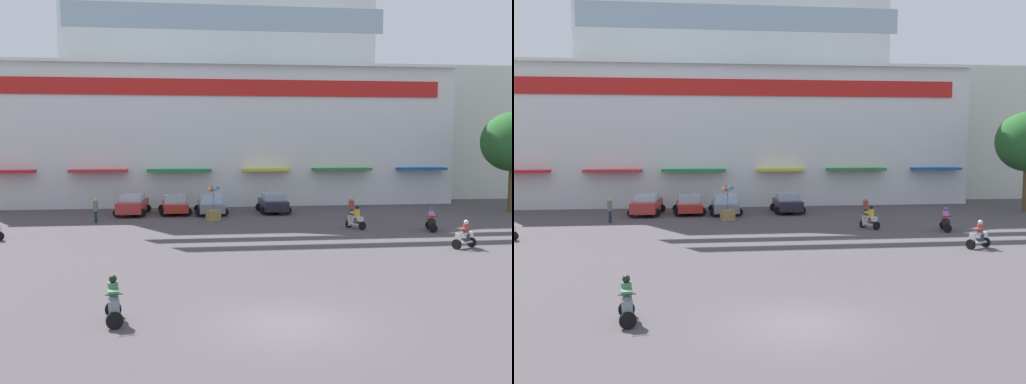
% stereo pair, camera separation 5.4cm
% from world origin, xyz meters
% --- Properties ---
extents(ground_plane, '(128.00, 128.00, 0.00)m').
position_xyz_m(ground_plane, '(0.00, 13.00, 0.00)').
color(ground_plane, '#4B4448').
extents(colonial_building, '(39.92, 17.75, 23.22)m').
position_xyz_m(colonial_building, '(0.00, 36.48, 10.19)').
color(colonial_building, silver).
rests_on(colonial_building, ground).
extents(flank_building_right, '(13.37, 8.68, 12.43)m').
position_xyz_m(flank_building_right, '(27.32, 37.66, 6.21)').
color(flank_building_right, silver).
rests_on(flank_building_right, ground).
extents(parked_car_0, '(2.61, 4.51, 1.54)m').
position_xyz_m(parked_car_0, '(-7.11, 26.21, 0.78)').
color(parked_car_0, '#B6312D').
rests_on(parked_car_0, ground).
extents(parked_car_1, '(2.60, 3.95, 1.45)m').
position_xyz_m(parked_car_1, '(-3.98, 26.16, 0.73)').
color(parked_car_1, '#A9281F').
rests_on(parked_car_1, ground).
extents(parked_car_2, '(2.51, 4.01, 1.44)m').
position_xyz_m(parked_car_2, '(-1.26, 25.69, 0.73)').
color(parked_car_2, slate).
rests_on(parked_car_2, ground).
extents(parked_car_3, '(2.46, 3.84, 1.53)m').
position_xyz_m(parked_car_3, '(3.54, 25.99, 0.77)').
color(parked_car_3, black).
rests_on(parked_car_3, ground).
extents(scooter_rider_0, '(1.41, 1.02, 1.49)m').
position_xyz_m(scooter_rider_0, '(11.31, 10.83, 0.62)').
color(scooter_rider_0, black).
rests_on(scooter_rider_0, ground).
extents(scooter_rider_2, '(0.72, 1.40, 1.49)m').
position_xyz_m(scooter_rider_2, '(-5.36, 0.85, 0.62)').
color(scooter_rider_2, black).
rests_on(scooter_rider_2, ground).
extents(scooter_rider_4, '(1.09, 1.40, 1.52)m').
position_xyz_m(scooter_rider_4, '(7.56, 17.65, 0.62)').
color(scooter_rider_4, black).
rests_on(scooter_rider_4, ground).
extents(scooter_rider_5, '(0.87, 1.54, 1.47)m').
position_xyz_m(scooter_rider_5, '(11.98, 16.36, 0.59)').
color(scooter_rider_5, black).
rests_on(scooter_rider_5, ground).
extents(pedestrian_0, '(0.45, 0.45, 1.65)m').
position_xyz_m(pedestrian_0, '(-9.21, 22.35, 0.94)').
color(pedestrian_0, '#1C2442').
rests_on(pedestrian_0, ground).
extents(pedestrian_1, '(0.53, 0.53, 1.61)m').
position_xyz_m(pedestrian_1, '(8.36, 21.34, 0.91)').
color(pedestrian_1, '#212F3D').
rests_on(pedestrian_1, ground).
extents(balloon_vendor_cart, '(1.05, 0.87, 2.47)m').
position_xyz_m(balloon_vendor_cart, '(-1.23, 22.35, 1.01)').
color(balloon_vendor_cart, olive).
rests_on(balloon_vendor_cart, ground).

